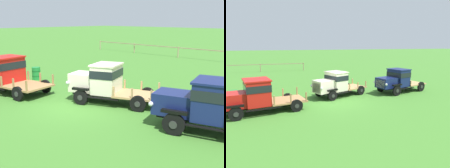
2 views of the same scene
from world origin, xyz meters
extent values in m
plane|color=#3D7528|center=(0.00, 0.00, 0.00)|extent=(240.00, 240.00, 0.00)
cylinder|color=#997F60|center=(0.42, 19.69, 0.62)|extent=(0.12, 0.12, 1.25)
cylinder|color=#997F60|center=(-6.09, 19.77, 0.62)|extent=(0.12, 0.12, 1.25)
cube|color=#997F60|center=(-9.27, 19.79, 1.13)|extent=(19.58, 0.08, 0.10)
cylinder|color=black|center=(-6.52, -2.24, 0.40)|extent=(0.82, 0.31, 0.80)
cylinder|color=#2D2D2D|center=(-6.50, -2.33, 0.40)|extent=(0.28, 0.09, 0.28)
cylinder|color=black|center=(-6.93, -0.23, 0.40)|extent=(0.82, 0.31, 0.80)
cylinder|color=#2D2D2D|center=(-6.95, -0.14, 0.40)|extent=(0.28, 0.09, 0.28)
cylinder|color=black|center=(-3.03, -1.53, 0.40)|extent=(0.82, 0.31, 0.80)
cylinder|color=#2D2D2D|center=(-3.02, -1.62, 0.40)|extent=(0.28, 0.09, 0.28)
cylinder|color=black|center=(-3.45, 0.48, 0.40)|extent=(0.82, 0.31, 0.80)
cylinder|color=#2D2D2D|center=(-3.46, 0.57, 0.40)|extent=(0.28, 0.09, 0.28)
cube|color=black|center=(-5.18, -0.92, 0.48)|extent=(5.25, 2.13, 0.12)
cube|color=red|center=(-7.00, -1.29, 0.98)|extent=(2.13, 1.78, 0.88)
cube|color=black|center=(-6.52, -2.24, 0.85)|extent=(0.94, 0.38, 0.12)
cube|color=black|center=(-6.93, -0.23, 0.85)|extent=(0.94, 0.38, 0.12)
cube|color=red|center=(-5.39, -0.97, 1.31)|extent=(1.74, 2.05, 1.54)
cube|color=black|center=(-5.39, -0.97, 1.66)|extent=(1.80, 2.10, 0.43)
cube|color=red|center=(-5.39, -0.97, 2.12)|extent=(1.89, 2.16, 0.08)
cube|color=black|center=(-5.05, -1.92, 0.46)|extent=(1.95, 0.53, 0.05)
cube|color=black|center=(-5.46, 0.05, 0.46)|extent=(1.95, 0.53, 0.05)
cube|color=#9E7547|center=(-3.58, -0.59, 0.59)|extent=(2.66, 2.47, 0.10)
cube|color=#9E7547|center=(-4.40, -1.76, 0.92)|extent=(0.09, 0.09, 0.56)
cube|color=#9E7547|center=(-4.79, 0.15, 0.92)|extent=(0.09, 0.09, 0.56)
cube|color=#9E7547|center=(-3.38, -1.55, 0.92)|extent=(0.09, 0.09, 0.56)
cube|color=#9E7547|center=(-3.77, 0.36, 0.92)|extent=(0.09, 0.09, 0.56)
cube|color=#9E7547|center=(-2.37, -1.34, 0.92)|extent=(0.09, 0.09, 0.56)
cube|color=#9E7547|center=(-2.76, 0.57, 0.92)|extent=(0.09, 0.09, 0.56)
cylinder|color=black|center=(-0.09, 0.42, 0.39)|extent=(0.78, 0.44, 0.78)
cylinder|color=#2D2D2D|center=(-0.06, 0.33, 0.39)|extent=(0.27, 0.13, 0.27)
cylinder|color=black|center=(-0.78, 2.07, 0.39)|extent=(0.78, 0.44, 0.78)
cylinder|color=#2D2D2D|center=(-0.81, 2.15, 0.39)|extent=(0.27, 0.13, 0.27)
cylinder|color=black|center=(2.74, 1.59, 0.39)|extent=(0.78, 0.44, 0.78)
cylinder|color=#2D2D2D|center=(2.77, 1.51, 0.39)|extent=(0.27, 0.13, 0.27)
cylinder|color=black|center=(2.06, 3.24, 0.39)|extent=(0.78, 0.44, 0.78)
cylinder|color=#2D2D2D|center=(2.02, 3.33, 0.39)|extent=(0.27, 0.13, 0.27)
cube|color=black|center=(0.91, 1.80, 0.47)|extent=(4.37, 2.56, 0.12)
cube|color=beige|center=(-0.62, 1.16, 1.02)|extent=(1.75, 1.68, 0.97)
cube|color=silver|center=(-1.23, 0.91, 0.97)|extent=(0.43, 0.93, 0.73)
sphere|color=silver|center=(-0.99, 0.29, 1.04)|extent=(0.20, 0.20, 0.20)
sphere|color=silver|center=(-1.50, 1.53, 1.04)|extent=(0.20, 0.20, 0.20)
cube|color=black|center=(-0.09, 0.42, 0.83)|extent=(0.91, 0.53, 0.12)
cube|color=black|center=(-0.78, 2.07, 0.83)|extent=(0.91, 0.53, 0.12)
cube|color=beige|center=(0.57, 1.66, 1.26)|extent=(1.72, 1.92, 1.46)
cube|color=black|center=(0.57, 1.66, 1.59)|extent=(1.78, 1.97, 0.41)
cube|color=beige|center=(0.57, 1.66, 2.03)|extent=(1.86, 2.03, 0.08)
cube|color=black|center=(1.02, 0.90, 0.45)|extent=(1.62, 0.78, 0.05)
cube|color=black|center=(0.35, 2.51, 0.45)|extent=(1.62, 0.78, 0.05)
cube|color=tan|center=(2.11, 2.30, 0.58)|extent=(2.63, 2.46, 0.10)
cube|color=tan|center=(1.55, 1.15, 0.87)|extent=(0.10, 0.10, 0.48)
cube|color=tan|center=(0.90, 2.72, 0.87)|extent=(0.10, 0.10, 0.48)
cube|color=tan|center=(2.43, 1.51, 0.87)|extent=(0.10, 0.10, 0.48)
cube|color=tan|center=(1.78, 3.08, 0.87)|extent=(0.10, 0.10, 0.48)
cube|color=tan|center=(3.31, 1.87, 0.87)|extent=(0.10, 0.10, 0.48)
cube|color=tan|center=(2.66, 3.44, 0.87)|extent=(0.10, 0.10, 0.48)
cylinder|color=black|center=(5.47, 0.37, 0.44)|extent=(0.88, 0.38, 0.88)
cylinder|color=#2D2D2D|center=(5.49, 0.29, 0.44)|extent=(0.30, 0.11, 0.31)
cylinder|color=black|center=(4.95, 2.17, 0.44)|extent=(0.88, 0.38, 0.88)
cylinder|color=#2D2D2D|center=(4.93, 2.25, 0.44)|extent=(0.30, 0.11, 0.31)
cylinder|color=black|center=(8.53, 1.25, 0.44)|extent=(0.88, 0.38, 0.88)
cylinder|color=#2D2D2D|center=(8.55, 1.17, 0.44)|extent=(0.30, 0.11, 0.31)
cylinder|color=black|center=(8.01, 3.05, 0.44)|extent=(0.88, 0.38, 0.88)
cylinder|color=#2D2D2D|center=(7.99, 3.13, 0.44)|extent=(0.30, 0.11, 0.31)
cube|color=black|center=(6.60, 1.67, 0.52)|extent=(4.68, 2.25, 0.12)
cube|color=#141E51|center=(4.98, 1.20, 1.01)|extent=(1.90, 1.70, 0.87)
cube|color=silver|center=(4.24, 0.99, 0.97)|extent=(0.34, 1.00, 0.65)
sphere|color=silver|center=(4.42, 0.31, 1.04)|extent=(0.20, 0.20, 0.20)
sphere|color=silver|center=(4.04, 1.66, 1.04)|extent=(0.20, 0.20, 0.20)
cube|color=black|center=(5.47, 0.37, 0.93)|extent=(1.03, 0.47, 0.12)
cube|color=black|center=(4.95, 2.17, 0.93)|extent=(1.03, 0.47, 0.12)
cube|color=#141E51|center=(6.34, 1.59, 1.30)|extent=(1.64, 1.92, 1.44)
cube|color=black|center=(6.34, 1.59, 1.63)|extent=(1.70, 1.97, 0.40)
cube|color=#141E51|center=(6.34, 1.59, 2.06)|extent=(1.78, 2.03, 0.08)
cube|color=black|center=(6.71, 0.75, 0.50)|extent=(1.70, 0.61, 0.05)
cube|color=black|center=(6.20, 2.51, 0.50)|extent=(1.70, 0.61, 0.05)
cube|color=tan|center=(7.96, 2.06, 0.63)|extent=(2.59, 2.42, 0.10)
cube|color=tan|center=(6.97, 1.78, 0.86)|extent=(0.57, 1.73, 0.44)
cylinder|color=#1E7F33|center=(-7.26, 2.15, 0.45)|extent=(0.60, 0.60, 0.90)
cylinder|color=#124C1E|center=(-7.26, 2.15, 0.63)|extent=(0.63, 0.63, 0.03)
cylinder|color=#124C1E|center=(-7.26, 2.15, 0.27)|extent=(0.63, 0.63, 0.03)
camera|label=1|loc=(10.76, -8.45, 4.35)|focal=45.00mm
camera|label=2|loc=(-4.42, -15.22, 4.39)|focal=35.00mm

